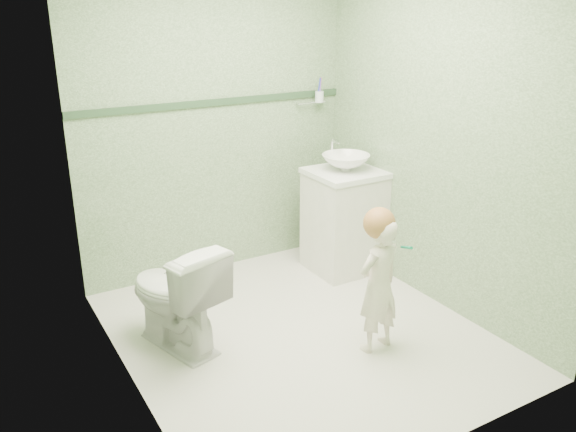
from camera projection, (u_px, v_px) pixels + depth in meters
ground at (299, 333)px, 3.94m from camera, size 2.50×2.50×0.00m
room_shell at (301, 157)px, 3.53m from camera, size 2.50×2.54×2.40m
trim_stripe at (215, 102)px, 4.48m from camera, size 2.20×0.02×0.05m
vanity at (344, 222)px, 4.77m from camera, size 0.52×0.50×0.80m
counter at (345, 173)px, 4.63m from camera, size 0.54×0.52×0.04m
basin at (346, 162)px, 4.60m from camera, size 0.37×0.37×0.13m
faucet at (333, 147)px, 4.73m from camera, size 0.03×0.13×0.18m
cup_holder at (318, 97)px, 4.87m from camera, size 0.26×0.07×0.21m
toilet at (175, 295)px, 3.69m from camera, size 0.58×0.78×0.71m
toddler at (378, 286)px, 3.64m from camera, size 0.34×0.25×0.87m
hair_cap at (379, 223)px, 3.52m from camera, size 0.19×0.19×0.19m
teal_toothbrush at (405, 247)px, 3.50m from camera, size 0.11×0.14×0.08m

